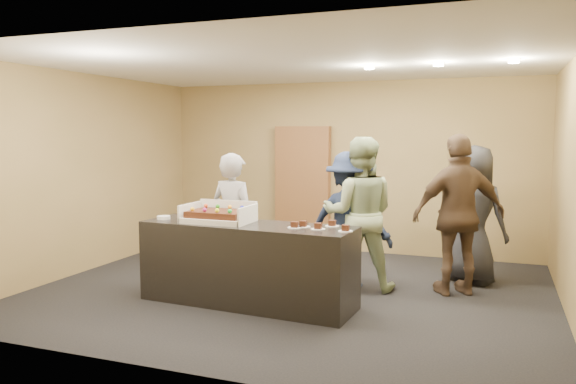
{
  "coord_description": "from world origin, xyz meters",
  "views": [
    {
      "loc": [
        2.28,
        -6.2,
        1.89
      ],
      "look_at": [
        -0.05,
        0.0,
        1.19
      ],
      "focal_mm": 35.0,
      "sensor_mm": 36.0,
      "label": 1
    }
  ],
  "objects_px": {
    "person_server_grey": "(233,222)",
    "person_dark_suit": "(473,214)",
    "serving_counter": "(247,264)",
    "sheet_cake": "(218,213)",
    "person_sage_man": "(359,214)",
    "person_brown_extra": "(459,215)",
    "person_navy_man": "(350,220)",
    "storage_cabinet": "(303,188)",
    "cake_box": "(220,217)",
    "plate_stack": "(164,218)"
  },
  "relations": [
    {
      "from": "person_server_grey",
      "to": "person_dark_suit",
      "type": "height_order",
      "value": "person_dark_suit"
    },
    {
      "from": "serving_counter",
      "to": "sheet_cake",
      "type": "distance_m",
      "value": 0.65
    },
    {
      "from": "sheet_cake",
      "to": "person_sage_man",
      "type": "bearing_deg",
      "value": 36.96
    },
    {
      "from": "person_server_grey",
      "to": "person_brown_extra",
      "type": "distance_m",
      "value": 2.66
    },
    {
      "from": "person_navy_man",
      "to": "person_dark_suit",
      "type": "xyz_separation_m",
      "value": [
        1.41,
        0.74,
        0.04
      ]
    },
    {
      "from": "storage_cabinet",
      "to": "person_navy_man",
      "type": "bearing_deg",
      "value": -56.83
    },
    {
      "from": "storage_cabinet",
      "to": "person_dark_suit",
      "type": "xyz_separation_m",
      "value": [
        2.7,
        -1.24,
        -0.13
      ]
    },
    {
      "from": "serving_counter",
      "to": "person_server_grey",
      "type": "distance_m",
      "value": 0.7
    },
    {
      "from": "cake_box",
      "to": "person_dark_suit",
      "type": "relative_size",
      "value": 0.43
    },
    {
      "from": "person_navy_man",
      "to": "person_dark_suit",
      "type": "distance_m",
      "value": 1.59
    },
    {
      "from": "storage_cabinet",
      "to": "person_sage_man",
      "type": "xyz_separation_m",
      "value": [
        1.43,
        -2.05,
        -0.08
      ]
    },
    {
      "from": "person_server_grey",
      "to": "person_brown_extra",
      "type": "xyz_separation_m",
      "value": [
        2.54,
        0.77,
        0.11
      ]
    },
    {
      "from": "storage_cabinet",
      "to": "person_navy_man",
      "type": "distance_m",
      "value": 2.37
    },
    {
      "from": "sheet_cake",
      "to": "person_dark_suit",
      "type": "distance_m",
      "value": 3.22
    },
    {
      "from": "sheet_cake",
      "to": "plate_stack",
      "type": "height_order",
      "value": "sheet_cake"
    },
    {
      "from": "person_navy_man",
      "to": "serving_counter",
      "type": "bearing_deg",
      "value": 60.24
    },
    {
      "from": "sheet_cake",
      "to": "person_navy_man",
      "type": "bearing_deg",
      "value": 41.82
    },
    {
      "from": "serving_counter",
      "to": "plate_stack",
      "type": "distance_m",
      "value": 1.15
    },
    {
      "from": "plate_stack",
      "to": "person_sage_man",
      "type": "bearing_deg",
      "value": 27.22
    },
    {
      "from": "storage_cabinet",
      "to": "cake_box",
      "type": "bearing_deg",
      "value": -88.78
    },
    {
      "from": "storage_cabinet",
      "to": "plate_stack",
      "type": "xyz_separation_m",
      "value": [
        -0.63,
        -3.11,
        -0.08
      ]
    },
    {
      "from": "cake_box",
      "to": "person_dark_suit",
      "type": "distance_m",
      "value": 3.2
    },
    {
      "from": "person_dark_suit",
      "to": "sheet_cake",
      "type": "bearing_deg",
      "value": 59.74
    },
    {
      "from": "storage_cabinet",
      "to": "sheet_cake",
      "type": "height_order",
      "value": "storage_cabinet"
    },
    {
      "from": "storage_cabinet",
      "to": "person_dark_suit",
      "type": "relative_size",
      "value": 1.15
    },
    {
      "from": "person_navy_man",
      "to": "person_sage_man",
      "type": "bearing_deg",
      "value": 161.78
    },
    {
      "from": "person_brown_extra",
      "to": "person_dark_suit",
      "type": "height_order",
      "value": "person_brown_extra"
    },
    {
      "from": "plate_stack",
      "to": "person_dark_suit",
      "type": "relative_size",
      "value": 0.09
    },
    {
      "from": "storage_cabinet",
      "to": "plate_stack",
      "type": "relative_size",
      "value": 13.03
    },
    {
      "from": "person_server_grey",
      "to": "serving_counter",
      "type": "bearing_deg",
      "value": 141.85
    },
    {
      "from": "person_sage_man",
      "to": "storage_cabinet",
      "type": "bearing_deg",
      "value": -67.5
    },
    {
      "from": "cake_box",
      "to": "person_brown_extra",
      "type": "relative_size",
      "value": 0.39
    },
    {
      "from": "storage_cabinet",
      "to": "cake_box",
      "type": "distance_m",
      "value": 3.05
    },
    {
      "from": "plate_stack",
      "to": "person_sage_man",
      "type": "distance_m",
      "value": 2.32
    },
    {
      "from": "person_dark_suit",
      "to": "person_server_grey",
      "type": "bearing_deg",
      "value": 52.32
    },
    {
      "from": "plate_stack",
      "to": "person_server_grey",
      "type": "distance_m",
      "value": 0.82
    },
    {
      "from": "serving_counter",
      "to": "storage_cabinet",
      "type": "relative_size",
      "value": 1.2
    },
    {
      "from": "storage_cabinet",
      "to": "cake_box",
      "type": "xyz_separation_m",
      "value": [
        0.07,
        -3.05,
        -0.05
      ]
    },
    {
      "from": "storage_cabinet",
      "to": "cake_box",
      "type": "height_order",
      "value": "storage_cabinet"
    },
    {
      "from": "cake_box",
      "to": "serving_counter",
      "type": "bearing_deg",
      "value": -4.47
    },
    {
      "from": "person_sage_man",
      "to": "person_brown_extra",
      "type": "distance_m",
      "value": 1.16
    },
    {
      "from": "cake_box",
      "to": "person_sage_man",
      "type": "xyz_separation_m",
      "value": [
        1.37,
        1.0,
        -0.02
      ]
    },
    {
      "from": "serving_counter",
      "to": "person_server_grey",
      "type": "relative_size",
      "value": 1.45
    },
    {
      "from": "cake_box",
      "to": "plate_stack",
      "type": "bearing_deg",
      "value": -175.11
    },
    {
      "from": "person_server_grey",
      "to": "person_navy_man",
      "type": "xyz_separation_m",
      "value": [
        1.26,
        0.65,
        0.01
      ]
    },
    {
      "from": "serving_counter",
      "to": "storage_cabinet",
      "type": "xyz_separation_m",
      "value": [
        -0.42,
        3.08,
        0.55
      ]
    },
    {
      "from": "serving_counter",
      "to": "sheet_cake",
      "type": "relative_size",
      "value": 3.77
    },
    {
      "from": "person_dark_suit",
      "to": "cake_box",
      "type": "bearing_deg",
      "value": 59.34
    },
    {
      "from": "person_sage_man",
      "to": "person_brown_extra",
      "type": "relative_size",
      "value": 0.98
    },
    {
      "from": "serving_counter",
      "to": "person_server_grey",
      "type": "bearing_deg",
      "value": 134.3
    }
  ]
}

